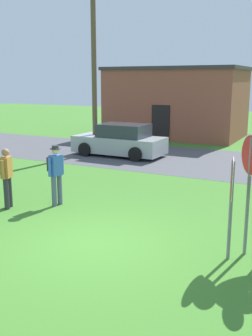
% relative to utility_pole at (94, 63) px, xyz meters
% --- Properties ---
extents(ground_plane, '(80.00, 80.00, 0.00)m').
position_rel_utility_pole_xyz_m(ground_plane, '(5.85, -9.63, -4.30)').
color(ground_plane, '#3D7528').
extents(street_asphalt, '(60.00, 6.40, 0.01)m').
position_rel_utility_pole_xyz_m(street_asphalt, '(5.85, 0.32, -4.30)').
color(street_asphalt, '#4C4C51').
rests_on(street_asphalt, ground).
extents(building_background, '(8.18, 5.34, 4.28)m').
position_rel_utility_pole_xyz_m(building_background, '(1.44, 7.48, -2.16)').
color(building_background, brown).
rests_on(building_background, ground).
extents(utility_pole, '(1.80, 0.24, 8.24)m').
position_rel_utility_pole_xyz_m(utility_pole, '(0.00, 0.00, 0.00)').
color(utility_pole, brown).
rests_on(utility_pole, ground).
extents(parked_car_on_street, '(4.33, 2.09, 1.51)m').
position_rel_utility_pole_xyz_m(parked_car_on_street, '(1.44, -0.11, -3.61)').
color(parked_car_on_street, '#A5A8AD').
rests_on(parked_car_on_street, ground).
extents(stop_sign_far_back, '(0.50, 0.69, 2.49)m').
position_rel_utility_pole_xyz_m(stop_sign_far_back, '(8.88, -8.66, -2.58)').
color(stop_sign_far_back, slate).
rests_on(stop_sign_far_back, ground).
extents(stop_sign_rear_right, '(0.21, 0.86, 2.08)m').
position_rel_utility_pole_xyz_m(stop_sign_rear_right, '(8.63, -9.05, -2.88)').
color(stop_sign_rear_right, slate).
rests_on(stop_sign_rear_right, ground).
extents(person_near_signs, '(0.33, 0.54, 1.69)m').
position_rel_utility_pole_xyz_m(person_near_signs, '(2.39, -8.57, -3.35)').
color(person_near_signs, '#2D2D33').
rests_on(person_near_signs, ground).
extents(person_on_left, '(0.42, 0.56, 1.74)m').
position_rel_utility_pole_xyz_m(person_on_left, '(3.43, -7.74, -3.29)').
color(person_on_left, '#4C5670').
rests_on(person_on_left, ground).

